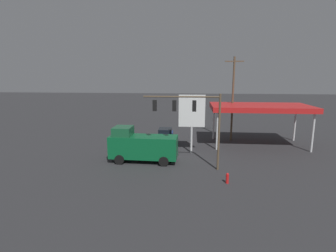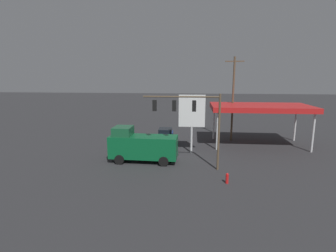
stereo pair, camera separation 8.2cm
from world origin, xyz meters
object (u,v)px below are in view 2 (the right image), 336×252
Objects in this scene: delivery_truck at (142,145)px; fire_hydrant at (227,178)px; traffic_signal_assembly at (191,114)px; utility_pole at (233,97)px; sedan_waiting at (165,136)px; price_sign at (192,113)px.

fire_hydrant is at bearing 150.87° from delivery_truck.
traffic_signal_assembly is 0.64× the size of utility_pole.
utility_pole is at bearing -99.11° from fire_hydrant.
sedan_waiting is 13.91m from fire_hydrant.
utility_pole is 15.68m from fire_hydrant.
sedan_waiting is at bearing -100.18° from delivery_truck.
fire_hydrant is at bearing 134.29° from traffic_signal_assembly.
delivery_truck is 7.81× the size of fire_hydrant.
delivery_truck reaches higher than fire_hydrant.
price_sign is at bearing 39.23° from sedan_waiting.
utility_pole is at bearing 102.89° from sedan_waiting.
fire_hydrant is (-3.05, 3.13, -4.82)m from traffic_signal_assembly.
sedan_waiting is 5.04× the size of fire_hydrant.
price_sign is (-0.07, -5.28, -0.66)m from traffic_signal_assembly.
traffic_signal_assembly reaches higher than delivery_truck.
sedan_waiting is (3.37, -3.95, -3.65)m from price_sign.
price_sign is 0.96× the size of delivery_truck.
traffic_signal_assembly is at bearing -45.71° from fire_hydrant.
traffic_signal_assembly is 8.05× the size of fire_hydrant.
sedan_waiting is at bearing -62.81° from fire_hydrant.
traffic_signal_assembly reaches higher than sedan_waiting.
fire_hydrant is (2.33, 14.55, -5.36)m from utility_pole.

